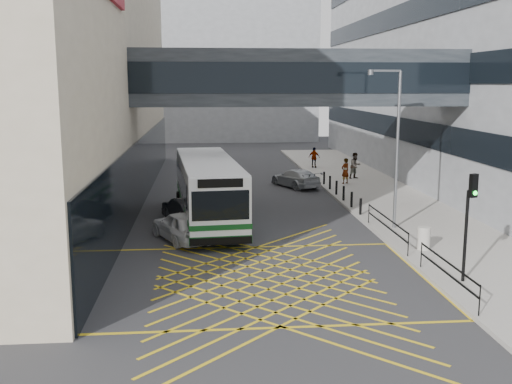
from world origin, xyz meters
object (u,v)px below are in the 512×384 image
object	(u,v)px
car_dark	(187,211)
street_lamp	(394,140)
pedestrian_b	(355,166)
pedestrian_c	(314,158)
car_white	(182,226)
litter_bin	(424,238)
car_silver	(295,177)
traffic_light	(469,212)
pedestrian_a	(345,171)
bus	(208,188)

from	to	relation	value
car_dark	street_lamp	world-z (taller)	street_lamp
pedestrian_b	pedestrian_c	bearing A→B (deg)	82.59
car_white	street_lamp	size ratio (longest dim) A/B	0.59
litter_bin	pedestrian_c	distance (m)	25.41
car_silver	street_lamp	world-z (taller)	street_lamp
car_dark	traffic_light	size ratio (longest dim) A/B	1.17
car_white	street_lamp	bearing A→B (deg)	160.75
car_white	traffic_light	world-z (taller)	traffic_light
traffic_light	pedestrian_a	size ratio (longest dim) A/B	2.19
street_lamp	pedestrian_c	size ratio (longest dim) A/B	4.48
car_dark	pedestrian_b	bearing A→B (deg)	-152.71
litter_bin	pedestrian_a	distance (m)	17.18
car_silver	litter_bin	bearing A→B (deg)	75.26
bus	street_lamp	xyz separation A→B (m)	(9.01, -2.81, 2.75)
litter_bin	car_dark	bearing A→B (deg)	149.18
bus	car_silver	bearing A→B (deg)	53.84
bus	pedestrian_c	world-z (taller)	bus
bus	traffic_light	size ratio (longest dim) A/B	3.05
car_dark	traffic_light	distance (m)	14.80
car_silver	pedestrian_a	bearing A→B (deg)	158.86
pedestrian_a	pedestrian_b	distance (m)	2.51
traffic_light	car_white	bearing A→B (deg)	125.07
car_dark	litter_bin	size ratio (longest dim) A/B	4.78
bus	car_dark	xyz separation A→B (m)	(-1.06, -0.56, -1.06)
car_silver	pedestrian_b	world-z (taller)	pedestrian_b
pedestrian_b	litter_bin	bearing A→B (deg)	-121.16
pedestrian_c	traffic_light	bearing A→B (deg)	121.05
car_white	bus	bearing A→B (deg)	-132.88
pedestrian_c	car_dark	bearing A→B (deg)	93.13
car_silver	pedestrian_b	bearing A→B (deg)	-178.75
car_dark	litter_bin	xyz separation A→B (m)	(10.29, -6.14, -0.08)
car_dark	traffic_light	bearing A→B (deg)	114.23
litter_bin	pedestrian_a	world-z (taller)	pedestrian_a
traffic_light	pedestrian_c	world-z (taller)	traffic_light
car_white	traffic_light	distance (m)	12.84
car_dark	traffic_light	world-z (taller)	traffic_light
car_white	street_lamp	distance (m)	10.99
car_white	litter_bin	distance (m)	10.86
car_silver	traffic_light	world-z (taller)	traffic_light
car_white	car_dark	bearing A→B (deg)	-117.95
car_dark	pedestrian_a	size ratio (longest dim) A/B	2.57
street_lamp	car_dark	bearing A→B (deg)	158.67
car_silver	pedestrian_b	xyz separation A→B (m)	(4.89, 2.39, 0.45)
traffic_light	pedestrian_b	bearing A→B (deg)	65.24
bus	car_dark	size ratio (longest dim) A/B	2.60
litter_bin	pedestrian_b	distance (m)	19.42
traffic_light	litter_bin	bearing A→B (deg)	69.06
traffic_light	pedestrian_b	xyz separation A→B (m)	(1.97, 23.70, -1.61)
traffic_light	pedestrian_c	size ratio (longest dim) A/B	2.31
bus	pedestrian_a	bearing A→B (deg)	41.93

